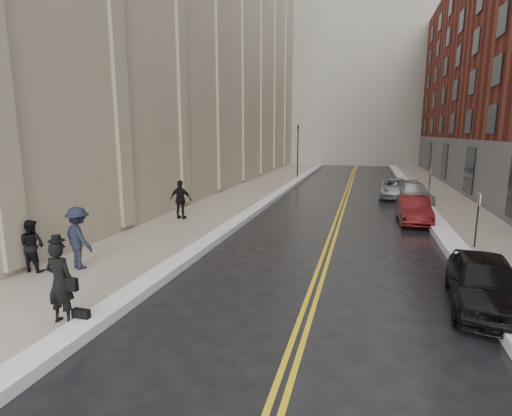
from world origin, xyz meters
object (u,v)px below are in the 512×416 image
Objects in this scene: pedestrian_c at (181,200)px; pedestrian_main at (60,282)px; car_silver_far at (396,188)px; pedestrian_a at (32,246)px; car_maroon at (413,209)px; car_silver_near at (413,193)px; pedestrian_b at (79,238)px; car_black at (484,282)px.

pedestrian_main is at bearing 101.72° from pedestrian_c.
car_silver_far is 2.84× the size of pedestrian_a.
car_maroon is 8.15m from car_silver_far.
car_silver_near is 20.44m from pedestrian_b.
pedestrian_main is at bearing -124.03° from car_maroon.
pedestrian_b is (1.23, 0.63, 0.17)m from pedestrian_a.
pedestrian_a reaches higher than car_maroon.
pedestrian_main is (-9.60, -3.74, 0.42)m from car_black.
car_silver_far is at bearing 90.74° from car_maroon.
pedestrian_b is at bearing -171.32° from car_black.
pedestrian_a reaches higher than car_black.
car_silver_near is at bearing -101.38° from pedestrian_b.
car_silver_near is at bearing -63.66° from car_silver_far.
pedestrian_main is 4.32m from pedestrian_a.
car_black is 11.79m from pedestrian_b.
car_silver_near is (0.63, 6.09, -0.02)m from car_maroon.
pedestrian_a is (-3.40, 2.67, -0.14)m from pedestrian_main.
car_silver_far is at bearing 106.63° from car_silver_near.
pedestrian_c reaches higher than pedestrian_main.
car_maroon is 2.44× the size of pedestrian_a.
car_black reaches higher than car_maroon.
pedestrian_a is at bearing 82.54° from pedestrian_c.
car_maroon is at bearing 100.06° from car_black.
car_silver_far is 2.40× the size of pedestrian_c.
pedestrian_c is (-2.35, 11.03, 0.01)m from pedestrian_main.
pedestrian_a is at bearing -37.25° from pedestrian_main.
pedestrian_main reaches higher than car_silver_near.
pedestrian_c is at bearing -99.01° from pedestrian_a.
car_maroon is at bearing -166.07° from pedestrian_c.
car_silver_near is 2.66× the size of pedestrian_a.
pedestrian_b reaches higher than car_black.
pedestrian_a is (-13.00, -1.08, 0.28)m from car_black.
car_silver_near is 2.25× the size of pedestrian_c.
car_maroon is (-0.63, 10.16, -0.03)m from car_black.
car_maroon is at bearing -112.59° from pedestrian_b.
pedestrian_c is (-0.18, 7.73, -0.02)m from pedestrian_b.
car_maroon is 15.39m from pedestrian_b.
pedestrian_c reaches higher than car_silver_near.
pedestrian_main is (-8.69, -22.05, 0.46)m from car_silver_far.
pedestrian_main is 11.28m from pedestrian_c.
pedestrian_b is 1.02× the size of pedestrian_c.
pedestrian_main is at bearing 140.03° from pedestrian_a.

